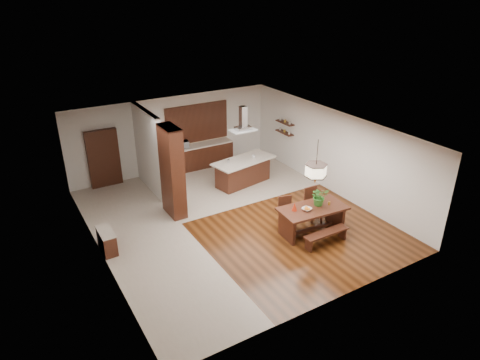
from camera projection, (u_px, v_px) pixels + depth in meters
room_shell at (231, 157)px, 12.53m from camera, size 9.00×9.04×2.92m
tile_hallway at (148, 243)px, 12.12m from camera, size 2.50×9.00×0.01m
tile_kitchen at (228, 180)px, 15.92m from camera, size 5.50×4.00×0.01m
soffit_band at (231, 130)px, 12.18m from camera, size 8.00×9.00×0.02m
partition_pier at (172, 172)px, 13.07m from camera, size 0.45×1.00×2.90m
partition_stub at (149, 151)px, 14.70m from camera, size 0.18×2.40×2.90m
hallway_console at (107, 241)px, 11.65m from camera, size 0.37×0.88×0.63m
hallway_doorway at (104, 158)px, 15.12m from camera, size 1.10×0.20×2.10m
rear_counter at (201, 156)px, 16.93m from camera, size 2.60×0.62×0.95m
kitchen_window at (197, 123)px, 16.60m from camera, size 2.60×0.08×1.50m
shelf_lower at (284, 133)px, 16.63m from camera, size 0.26×0.90×0.04m
shelf_upper at (285, 123)px, 16.46m from camera, size 0.26×0.90×0.04m
dining_table at (312, 214)px, 12.40m from camera, size 2.04×1.13×0.82m
dining_bench at (326, 238)px, 12.00m from camera, size 1.42×0.31×0.40m
dining_chair_left at (287, 213)px, 12.75m from camera, size 0.52×0.52×0.94m
dining_chair_right at (314, 204)px, 13.13m from camera, size 0.47×0.47×1.04m
pendant_lantern at (317, 162)px, 11.71m from camera, size 0.64×0.64×1.31m
foliage_plant at (319, 196)px, 12.34m from camera, size 0.61×0.56×0.56m
fruit_bowl at (307, 209)px, 12.16m from camera, size 0.34×0.34×0.07m
napkin_cone at (294, 207)px, 12.11m from camera, size 0.17×0.17×0.24m
gold_ornament at (329, 203)px, 12.45m from camera, size 0.08×0.08×0.10m
kitchen_island at (243, 171)px, 15.49m from camera, size 2.46×1.41×0.95m
range_hood at (243, 119)px, 14.66m from camera, size 0.90×0.55×0.87m
island_cup at (253, 157)px, 15.41m from camera, size 0.14×0.14×0.10m
microwave at (182, 145)px, 16.32m from camera, size 0.53×0.41×0.27m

